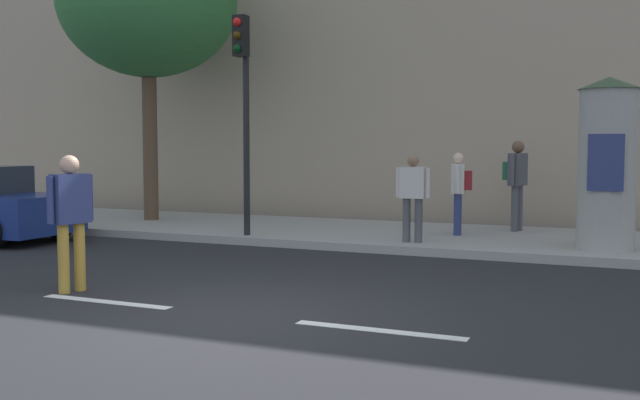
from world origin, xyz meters
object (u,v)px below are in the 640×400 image
poster_column (607,163)px  pedestrian_near_pole (517,177)px  pedestrian_in_dark_shirt (459,186)px  traffic_light (243,88)px  street_tree (148,2)px  pedestrian_with_backpack (71,211)px  pedestrian_in_red_top (413,192)px

poster_column → pedestrian_near_pole: bearing=129.7°
poster_column → pedestrian_in_dark_shirt: (-2.66, 1.05, -0.50)m
traffic_light → pedestrian_in_dark_shirt: 4.48m
poster_column → street_tree: (-9.79, 1.08, 3.50)m
street_tree → pedestrian_near_pole: street_tree is taller
pedestrian_with_backpack → pedestrian_in_dark_shirt: size_ratio=1.11×
poster_column → street_tree: bearing=173.7°
poster_column → traffic_light: bearing=-173.4°
pedestrian_with_backpack → pedestrian_near_pole: 8.89m
traffic_light → pedestrian_in_red_top: size_ratio=2.66×
street_tree → pedestrian_in_dark_shirt: size_ratio=4.26×
pedestrian_in_red_top → pedestrian_in_dark_shirt: pedestrian_in_dark_shirt is taller
traffic_light → pedestrian_near_pole: bearing=31.9°
traffic_light → pedestrian_with_backpack: (0.28, -4.92, -1.89)m
pedestrian_in_dark_shirt → traffic_light: bearing=-154.2°
poster_column → pedestrian_in_red_top: bearing=-173.3°
pedestrian_near_pole → pedestrian_in_red_top: (-1.39, -2.49, -0.19)m
pedestrian_in_dark_shirt → pedestrian_with_backpack: bearing=-116.9°
poster_column → street_tree: size_ratio=0.42×
traffic_light → pedestrian_in_red_top: bearing=6.4°
poster_column → pedestrian_with_backpack: poster_column is taller
traffic_light → pedestrian_in_dark_shirt: traffic_light is taller
traffic_light → pedestrian_near_pole: traffic_light is taller
street_tree → pedestrian_in_red_top: size_ratio=4.32×
poster_column → pedestrian_with_backpack: 8.30m
poster_column → pedestrian_with_backpack: size_ratio=1.62×
pedestrian_with_backpack → pedestrian_near_pole: bearing=61.1°
pedestrian_near_pole → pedestrian_in_dark_shirt: 1.41m
pedestrian_near_pole → pedestrian_in_red_top: pedestrian_near_pole is taller
pedestrian_with_backpack → pedestrian_in_red_top: 6.03m
pedestrian_with_backpack → pedestrian_in_dark_shirt: pedestrian_with_backpack is taller
pedestrian_in_red_top → pedestrian_in_dark_shirt: 1.50m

